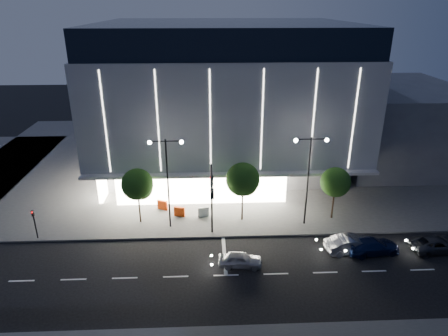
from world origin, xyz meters
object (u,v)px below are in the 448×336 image
object	(u,v)px
tree_left	(138,186)
car_third	(373,246)
traffic_mast	(212,192)
barrier_c	(162,205)
car_second	(352,244)
tree_right	(336,184)
street_lamp_east	(309,168)
ped_signal_far	(34,221)
tree_mid	(243,181)
barrier_d	(203,212)
car_fourth	(437,244)
car_lead	(240,260)
barrier_a	(179,212)
street_lamp_west	(167,171)

from	to	relation	value
tree_left	car_third	world-z (taller)	tree_left
traffic_mast	barrier_c	world-z (taller)	traffic_mast
car_second	tree_right	bearing A→B (deg)	-7.13
street_lamp_east	barrier_c	distance (m)	15.44
ped_signal_far	traffic_mast	bearing A→B (deg)	-4.15
tree_mid	barrier_d	bearing A→B (deg)	168.43
tree_mid	tree_right	distance (m)	9.01
car_fourth	tree_right	bearing A→B (deg)	46.66
street_lamp_east	barrier_d	bearing A→B (deg)	169.57
car_lead	car_third	xyz separation A→B (m)	(11.57, 1.39, 0.07)
car_third	barrier_a	bearing A→B (deg)	60.49
tree_left	tree_right	xyz separation A→B (m)	(19.00, -0.00, -0.15)
tree_left	barrier_d	xyz separation A→B (m)	(6.14, 0.79, -3.38)
street_lamp_west	tree_mid	xyz separation A→B (m)	(7.03, 1.02, -1.62)
tree_mid	car_second	bearing A→B (deg)	-32.56
car_lead	car_fourth	size ratio (longest dim) A/B	0.79
street_lamp_east	barrier_c	bearing A→B (deg)	166.16
traffic_mast	tree_right	xyz separation A→B (m)	(12.03, 3.68, -1.14)
car_second	barrier_c	world-z (taller)	car_second
street_lamp_east	barrier_d	world-z (taller)	street_lamp_east
car_fourth	barrier_a	distance (m)	23.74
ped_signal_far	street_lamp_west	bearing A→B (deg)	7.13
street_lamp_east	car_second	bearing A→B (deg)	-57.36
traffic_mast	barrier_c	bearing A→B (deg)	129.66
street_lamp_west	barrier_d	distance (m)	6.44
traffic_mast	car_third	xyz separation A→B (m)	(13.79, -2.29, -4.34)
tree_left	car_fourth	xyz separation A→B (m)	(26.47, -5.88, -3.40)
traffic_mast	street_lamp_east	world-z (taller)	street_lamp_east
car_fourth	barrier_d	bearing A→B (deg)	66.69
tree_mid	car_third	bearing A→B (deg)	-29.00
barrier_a	traffic_mast	bearing A→B (deg)	-39.02
ped_signal_far	barrier_a	xyz separation A→B (m)	(12.76, 3.48, -1.24)
barrier_d	street_lamp_west	bearing A→B (deg)	-160.86
tree_right	car_lead	bearing A→B (deg)	-143.09
street_lamp_west	barrier_c	distance (m)	6.43
tree_mid	car_third	world-z (taller)	tree_mid
street_lamp_east	barrier_a	world-z (taller)	street_lamp_east
traffic_mast	ped_signal_far	distance (m)	16.35
car_second	car_third	xyz separation A→B (m)	(1.76, -0.22, -0.07)
street_lamp_west	car_second	size ratio (longest dim) A/B	1.96
car_fourth	barrier_d	distance (m)	21.40
barrier_c	barrier_a	bearing A→B (deg)	-16.84
car_second	ped_signal_far	bearing A→B (deg)	76.28
tree_right	barrier_c	size ratio (longest dim) A/B	5.01
tree_left	car_lead	bearing A→B (deg)	-38.68
tree_left	street_lamp_east	bearing A→B (deg)	-3.65
car_lead	car_fourth	bearing A→B (deg)	-79.78
street_lamp_west	tree_left	size ratio (longest dim) A/B	1.57
barrier_a	barrier_c	xyz separation A→B (m)	(-1.85, 1.49, 0.00)
tree_mid	barrier_d	xyz separation A→B (m)	(-3.86, 0.79, -3.68)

